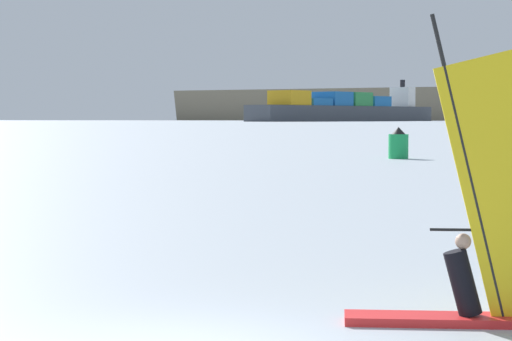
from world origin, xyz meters
TOP-DOWN VIEW (x-y plane):
  - windsurfer at (2.87, 2.98)m, footprint 3.31×1.43m
  - cargo_ship at (-230.68, 689.21)m, footprint 88.13×195.14m
  - distant_headland at (-306.98, 1025.13)m, footprint 726.36×373.16m
  - channel_buoy at (-12.56, 54.59)m, footprint 1.37×1.37m

SIDE VIEW (x-z plane):
  - channel_buoy at x=-12.56m, z-range -0.11..2.07m
  - windsurfer at x=2.87m, z-range -1.08..3.19m
  - cargo_ship at x=-230.68m, z-range -7.64..25.76m
  - distant_headland at x=-306.98m, z-range 0.00..30.42m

